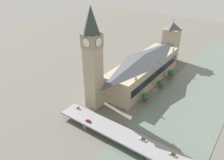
% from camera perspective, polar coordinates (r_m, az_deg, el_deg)
% --- Properties ---
extents(ground_plane, '(600.00, 600.00, 0.00)m').
position_cam_1_polar(ground_plane, '(207.10, 11.09, -2.43)').
color(ground_plane, '#605E56').
extents(river_water, '(57.01, 360.00, 0.30)m').
position_cam_1_polar(river_water, '(198.19, 20.09, -5.33)').
color(river_water, slate).
rests_on(river_water, ground_plane).
extents(parliament_hall, '(27.54, 100.86, 28.82)m').
position_cam_1_polar(parliament_hall, '(212.86, 8.40, 3.11)').
color(parliament_hall, tan).
rests_on(parliament_hall, ground_plane).
extents(clock_tower, '(12.24, 12.24, 80.22)m').
position_cam_1_polar(clock_tower, '(161.92, -5.05, 5.76)').
color(clock_tower, tan).
rests_on(clock_tower, ground_plane).
extents(victoria_tower, '(16.08, 16.08, 49.64)m').
position_cam_1_polar(victoria_tower, '(263.10, 15.09, 9.53)').
color(victoria_tower, tan).
rests_on(victoria_tower, ground_plane).
extents(road_bridge, '(146.03, 14.39, 5.79)m').
position_cam_1_polar(road_bridge, '(140.67, 10.89, -17.78)').
color(road_bridge, slate).
rests_on(road_bridge, ground_plane).
extents(car_northbound_lead, '(4.12, 1.79, 1.36)m').
position_cam_1_polar(car_northbound_lead, '(156.92, -6.18, -10.60)').
color(car_northbound_lead, maroon).
rests_on(car_northbound_lead, road_bridge).
extents(car_northbound_mid, '(4.56, 1.83, 1.25)m').
position_cam_1_polar(car_northbound_mid, '(138.96, 15.64, -18.23)').
color(car_northbound_mid, gold).
rests_on(car_northbound_mid, road_bridge).
extents(car_northbound_tail, '(4.69, 1.79, 1.48)m').
position_cam_1_polar(car_northbound_tail, '(144.00, 8.08, -15.10)').
color(car_northbound_tail, silver).
rests_on(car_northbound_tail, road_bridge).
extents(car_southbound_lead, '(4.00, 1.81, 1.36)m').
position_cam_1_polar(car_southbound_lead, '(170.15, -8.85, -7.24)').
color(car_southbound_lead, silver).
rests_on(car_southbound_lead, road_bridge).
extents(tree_embankment_near, '(6.95, 6.95, 9.65)m').
position_cam_1_polar(tree_embankment_near, '(226.65, 15.18, 1.74)').
color(tree_embankment_near, brown).
rests_on(tree_embankment_near, ground_plane).
extents(tree_embankment_mid, '(6.40, 6.40, 8.40)m').
position_cam_1_polar(tree_embankment_mid, '(207.25, 12.58, -0.92)').
color(tree_embankment_mid, brown).
rests_on(tree_embankment_mid, ground_plane).
extents(tree_embankment_far, '(6.60, 6.60, 8.66)m').
position_cam_1_polar(tree_embankment_far, '(185.17, 8.74, -4.35)').
color(tree_embankment_far, brown).
rests_on(tree_embankment_far, ground_plane).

